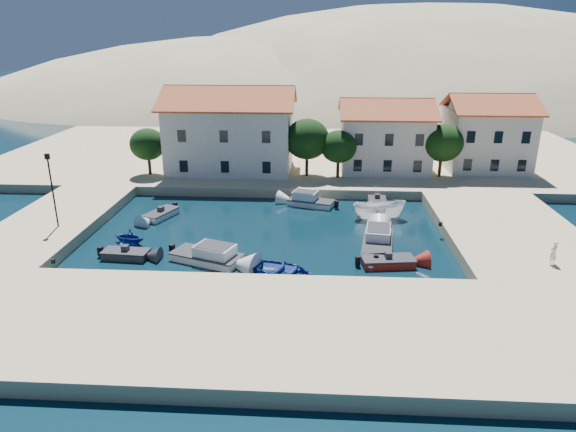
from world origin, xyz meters
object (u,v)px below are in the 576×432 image
at_px(cabin_cruiser_south, 207,255).
at_px(cabin_cruiser_east, 378,242).
at_px(building_right, 487,131).
at_px(building_left, 230,128).
at_px(rowboat_south, 282,274).
at_px(boat_east, 379,219).
at_px(pedestrian, 553,253).
at_px(building_mid, 385,134).
at_px(lamppost, 51,183).

relative_size(cabin_cruiser_south, cabin_cruiser_east, 0.99).
bearing_deg(cabin_cruiser_east, building_right, -25.21).
height_order(building_left, rowboat_south, building_left).
relative_size(rowboat_south, cabin_cruiser_east, 0.78).
xyz_separation_m(building_left, boat_east, (16.04, -13.74, -5.94)).
bearing_deg(cabin_cruiser_east, boat_east, 1.13).
height_order(boat_east, pedestrian, pedestrian).
relative_size(building_mid, boat_east, 2.13).
distance_m(building_right, rowboat_south, 36.09).
relative_size(building_right, cabin_cruiser_east, 1.58).
xyz_separation_m(rowboat_south, boat_east, (8.19, 12.22, 0.00)).
bearing_deg(building_right, rowboat_south, -128.39).
relative_size(building_left, pedestrian, 8.52).
bearing_deg(cabin_cruiser_south, rowboat_south, 2.73).
height_order(building_right, cabin_cruiser_south, building_right).
bearing_deg(building_right, pedestrian, -96.60).
bearing_deg(pedestrian, rowboat_south, -23.95).
relative_size(building_left, rowboat_south, 3.13).
distance_m(cabin_cruiser_east, pedestrian, 12.61).
distance_m(lamppost, rowboat_south, 20.80).
height_order(rowboat_south, boat_east, boat_east).
relative_size(building_mid, cabin_cruiser_south, 1.78).
bearing_deg(building_left, boat_east, -40.59).
relative_size(building_mid, pedestrian, 6.08).
bearing_deg(building_mid, cabin_cruiser_east, -97.37).
bearing_deg(rowboat_south, boat_east, -15.23).
xyz_separation_m(building_mid, building_right, (12.00, 1.00, 0.25)).
xyz_separation_m(cabin_cruiser_south, cabin_cruiser_east, (13.23, 3.46, 0.00)).
height_order(building_right, pedestrian, building_right).
height_order(building_left, building_mid, building_left).
relative_size(cabin_cruiser_east, pedestrian, 3.47).
bearing_deg(building_left, rowboat_south, -73.18).
bearing_deg(pedestrian, lamppost, -33.92).
height_order(building_right, boat_east, building_right).
bearing_deg(cabin_cruiser_south, cabin_cruiser_east, 35.54).
distance_m(cabin_cruiser_south, rowboat_south, 6.19).
bearing_deg(boat_east, cabin_cruiser_south, 120.19).
bearing_deg(lamppost, cabin_cruiser_south, -16.67).
bearing_deg(cabin_cruiser_south, boat_east, 57.13).
bearing_deg(building_left, cabin_cruiser_east, -53.54).
xyz_separation_m(boat_east, pedestrian, (10.82, -11.49, 1.86)).
distance_m(building_mid, rowboat_south, 29.28).
bearing_deg(boat_east, rowboat_south, 140.15).
xyz_separation_m(cabin_cruiser_east, boat_east, (0.83, 6.84, -0.48)).
xyz_separation_m(building_mid, pedestrian, (8.85, -26.23, -3.36)).
bearing_deg(pedestrian, building_mid, -97.51).
bearing_deg(cabin_cruiser_south, building_right, 63.80).
bearing_deg(lamppost, pedestrian, -7.76).
xyz_separation_m(building_mid, rowboat_south, (-10.15, -26.96, -5.22)).
height_order(cabin_cruiser_east, boat_east, cabin_cruiser_east).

